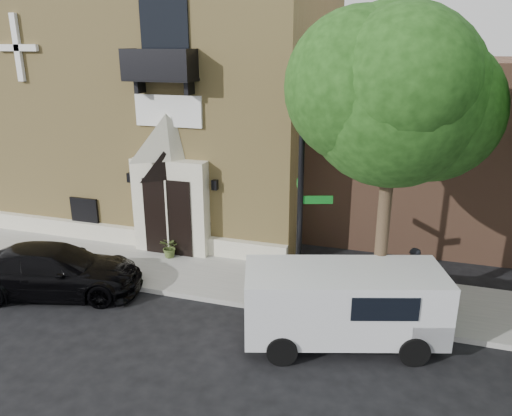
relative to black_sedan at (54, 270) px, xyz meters
The scene contains 11 objects.
ground 3.20m from the black_sedan, 14.36° to the left, with size 120.00×120.00×0.00m, color black.
sidewalk 4.67m from the black_sedan, 29.47° to the left, with size 42.00×3.00×0.15m, color gray.
church 9.56m from the black_sedan, 89.75° to the left, with size 12.20×11.01×9.30m.
street_tree_left 10.47m from the black_sedan, ahead, with size 4.97×4.38×7.77m.
black_sedan is the anchor object (origin of this frame).
cargo_van 8.49m from the black_sedan, ahead, with size 5.01×3.14×1.91m.
street_sign 7.42m from the black_sedan, 10.42° to the left, with size 1.09×0.88×5.78m.
fire_hydrant 10.03m from the black_sedan, ahead, with size 0.47×0.37×0.82m.
dumpster 9.61m from the black_sedan, ahead, with size 2.09×1.33×1.30m.
planter 3.72m from the black_sedan, 54.09° to the left, with size 0.63×0.55×0.70m, color #4E612C.
pedestrian_near 10.08m from the black_sedan, 12.34° to the left, with size 0.60×0.40×1.65m, color black.
Camera 1 is at (6.44, -11.52, 6.99)m, focal length 35.00 mm.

